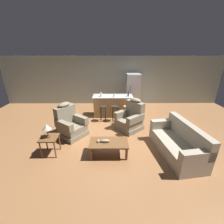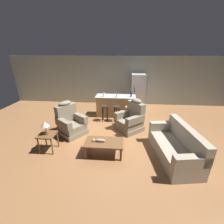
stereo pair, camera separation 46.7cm
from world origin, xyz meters
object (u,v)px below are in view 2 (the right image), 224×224
object	(u,v)px
bottle_tall_green	(117,96)
bottle_wine_dark	(131,95)
refrigerator	(138,91)
bar_stool_left	(105,111)
coffee_table	(104,143)
couch	(176,147)
bar_stool_middle	(117,111)
recliner_near_island	(131,119)
end_table	(48,137)
fish_figurine	(99,140)
kitchen_island	(116,106)
recliner_near_lamp	(70,123)
table_lamp	(45,125)
bottle_short_amber	(104,95)
bar_stool_right	(129,111)

from	to	relation	value
bottle_tall_green	bottle_wine_dark	xyz separation A→B (m)	(0.63, 0.16, 0.01)
refrigerator	bottle_wine_dark	size ratio (longest dim) A/B	7.17
bar_stool_left	refrigerator	size ratio (longest dim) A/B	0.39
coffee_table	couch	size ratio (longest dim) A/B	0.55
bar_stool_middle	bottle_tall_green	world-z (taller)	bottle_tall_green
bottle_tall_green	recliner_near_island	bearing A→B (deg)	-60.01
refrigerator	recliner_near_island	bearing A→B (deg)	-99.15
end_table	fish_figurine	bearing A→B (deg)	-2.04
kitchen_island	bottle_wine_dark	world-z (taller)	bottle_wine_dark
bottle_tall_green	recliner_near_lamp	bearing A→B (deg)	-135.43
end_table	couch	bearing A→B (deg)	-0.19
bar_stool_middle	bar_stool_left	bearing A→B (deg)	180.00
table_lamp	bottle_short_amber	xyz separation A→B (m)	(1.35, 2.72, 0.17)
bottle_tall_green	bottle_wine_dark	bearing A→B (deg)	14.01
coffee_table	kitchen_island	xyz separation A→B (m)	(0.15, 2.92, 0.11)
table_lamp	recliner_near_lamp	bearing A→B (deg)	72.38
recliner_near_lamp	bottle_wine_dark	distance (m)	2.87
fish_figurine	kitchen_island	bearing A→B (deg)	84.38
bottle_tall_green	end_table	bearing A→B (deg)	-125.94
fish_figurine	recliner_near_island	size ratio (longest dim) A/B	0.28
bar_stool_right	bottle_tall_green	xyz separation A→B (m)	(-0.55, 0.39, 0.56)
table_lamp	bar_stool_middle	bearing A→B (deg)	48.75
kitchen_island	bottle_tall_green	size ratio (longest dim) A/B	8.21
coffee_table	bar_stool_middle	bearing A→B (deg)	84.00
recliner_near_lamp	bar_stool_middle	distance (m)	2.00
kitchen_island	bar_stool_right	distance (m)	0.87
bar_stool_left	bottle_short_amber	xyz separation A→B (m)	(-0.10, 0.49, 0.57)
fish_figurine	kitchen_island	world-z (taller)	kitchen_island
recliner_near_island	fish_figurine	bearing A→B (deg)	19.18
recliner_near_lamp	refrigerator	distance (m)	4.00
kitchen_island	bottle_tall_green	distance (m)	0.61
end_table	recliner_near_island	bearing A→B (deg)	31.55
coffee_table	bottle_tall_green	distance (m)	2.76
couch	bar_stool_right	bearing A→B (deg)	-68.97
recliner_near_island	kitchen_island	distance (m)	1.48
bar_stool_right	bottle_short_amber	distance (m)	1.34
couch	kitchen_island	distance (m)	3.43
bottle_tall_green	bottle_wine_dark	world-z (taller)	bottle_wine_dark
refrigerator	end_table	bearing A→B (deg)	-125.75
coffee_table	recliner_near_island	xyz separation A→B (m)	(0.82, 1.60, 0.06)
table_lamp	refrigerator	xyz separation A→B (m)	(2.94, 4.06, 0.01)
couch	bar_stool_left	size ratio (longest dim) A/B	2.94
bottle_tall_green	bottle_wine_dark	distance (m)	0.65
table_lamp	bottle_short_amber	size ratio (longest dim) A/B	1.76
couch	recliner_near_lamp	world-z (taller)	recliner_near_lamp
recliner_near_lamp	bottle_tall_green	size ratio (longest dim) A/B	5.47
couch	table_lamp	xyz separation A→B (m)	(-3.73, 0.02, 0.53)
fish_figurine	bar_stool_middle	xyz separation A→B (m)	(0.38, 2.29, 0.01)
bar_stool_left	fish_figurine	bearing A→B (deg)	-86.79
fish_figurine	table_lamp	world-z (taller)	table_lamp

